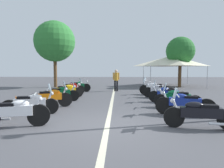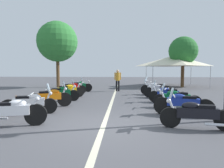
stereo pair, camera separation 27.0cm
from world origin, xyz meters
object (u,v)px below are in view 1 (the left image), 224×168
object	(u,v)px
motorcycle_right_row_4	(159,90)
roadside_tree_1	(180,51)
motorcycle_left_row_0	(15,112)
bystander_1	(116,79)
motorcycle_left_row_3	(61,93)
motorcycle_right_row_5	(154,88)
event_tent	(172,61)
motorcycle_right_row_1	(184,103)
motorcycle_left_row_4	(66,90)
roadside_tree_0	(55,42)
motorcycle_right_row_2	(177,98)
motorcycle_left_row_6	(77,86)
motorcycle_right_row_0	(199,113)
traffic_cone_0	(16,103)
motorcycle_left_row_2	(51,97)
motorcycle_left_row_5	(71,88)
motorcycle_left_row_1	(31,103)
motorcycle_right_row_3	(167,94)

from	to	relation	value
motorcycle_right_row_4	roadside_tree_1	xyz separation A→B (m)	(7.66, -3.60, 3.08)
motorcycle_left_row_0	bystander_1	size ratio (longest dim) A/B	1.18
motorcycle_left_row_3	motorcycle_right_row_5	distance (m)	6.36
event_tent	roadside_tree_1	bearing A→B (deg)	-152.86
motorcycle_right_row_1	motorcycle_left_row_4	bearing A→B (deg)	-21.04
motorcycle_right_row_4	roadside_tree_0	bearing A→B (deg)	-21.65
motorcycle_right_row_2	motorcycle_right_row_1	bearing A→B (deg)	97.34
motorcycle_left_row_4	motorcycle_left_row_6	size ratio (longest dim) A/B	0.95
motorcycle_left_row_0	motorcycle_right_row_0	bearing A→B (deg)	-15.92
motorcycle_left_row_3	motorcycle_left_row_6	xyz separation A→B (m)	(4.57, 0.05, 0.00)
motorcycle_right_row_2	traffic_cone_0	bearing A→B (deg)	18.19
motorcycle_left_row_2	motorcycle_right_row_1	bearing A→B (deg)	-35.80
roadside_tree_0	motorcycle_left_row_5	bearing A→B (deg)	-152.43
motorcycle_right_row_5	roadside_tree_0	world-z (taller)	roadside_tree_0
motorcycle_left_row_4	traffic_cone_0	distance (m)	3.80
motorcycle_left_row_2	motorcycle_left_row_5	size ratio (longest dim) A/B	1.01
motorcycle_left_row_4	motorcycle_left_row_5	size ratio (longest dim) A/B	1.03
motorcycle_left_row_4	bystander_1	xyz separation A→B (m)	(3.85, -3.03, 0.56)
motorcycle_right_row_1	motorcycle_right_row_4	xyz separation A→B (m)	(4.68, -0.02, -0.02)
motorcycle_right_row_2	motorcycle_right_row_4	xyz separation A→B (m)	(3.20, 0.15, 0.01)
motorcycle_left_row_0	traffic_cone_0	size ratio (longest dim) A/B	3.32
motorcycle_left_row_0	motorcycle_left_row_6	xyz separation A→B (m)	(9.44, 0.07, -0.01)
motorcycle_left_row_1	event_tent	world-z (taller)	event_tent
motorcycle_right_row_2	bystander_1	world-z (taller)	bystander_1
motorcycle_left_row_1	roadside_tree_0	xyz separation A→B (m)	(11.77, 2.79, 3.98)
motorcycle_left_row_1	traffic_cone_0	bearing A→B (deg)	122.41
motorcycle_right_row_2	motorcycle_right_row_0	bearing A→B (deg)	98.92
motorcycle_right_row_4	motorcycle_left_row_4	bearing A→B (deg)	18.91
motorcycle_left_row_0	motorcycle_left_row_5	bearing A→B (deg)	74.82
motorcycle_left_row_3	motorcycle_right_row_0	size ratio (longest dim) A/B	0.95
motorcycle_left_row_0	motorcycle_left_row_4	distance (m)	6.30
motorcycle_left_row_2	traffic_cone_0	world-z (taller)	motorcycle_left_row_2
motorcycle_left_row_6	motorcycle_right_row_0	distance (m)	10.91
motorcycle_right_row_2	motorcycle_left_row_2	bearing A→B (deg)	14.78
motorcycle_left_row_1	motorcycle_right_row_3	xyz separation A→B (m)	(3.08, -5.97, -0.00)
motorcycle_left_row_0	roadside_tree_1	bearing A→B (deg)	40.17
event_tent	traffic_cone_0	bearing A→B (deg)	141.04
motorcycle_left_row_3	motorcycle_right_row_3	size ratio (longest dim) A/B	1.00
roadside_tree_1	motorcycle_left_row_4	bearing A→B (deg)	130.04
motorcycle_right_row_2	event_tent	distance (m)	12.47
motorcycle_right_row_4	roadside_tree_0	size ratio (longest dim) A/B	0.31
motorcycle_right_row_1	roadside_tree_0	distance (m)	15.07
motorcycle_left_row_5	roadside_tree_0	world-z (taller)	roadside_tree_0
motorcycle_left_row_2	motorcycle_right_row_3	xyz separation A→B (m)	(1.58, -5.72, -0.02)
motorcycle_left_row_3	traffic_cone_0	xyz separation A→B (m)	(-2.14, 1.36, -0.17)
motorcycle_left_row_4	motorcycle_right_row_4	xyz separation A→B (m)	(0.17, -5.72, 0.00)
motorcycle_left_row_5	roadside_tree_1	bearing A→B (deg)	9.38
motorcycle_left_row_0	motorcycle_left_row_3	xyz separation A→B (m)	(4.87, 0.02, -0.01)
motorcycle_right_row_0	roadside_tree_1	distance (m)	14.86
motorcycle_right_row_5	traffic_cone_0	world-z (taller)	motorcycle_right_row_5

